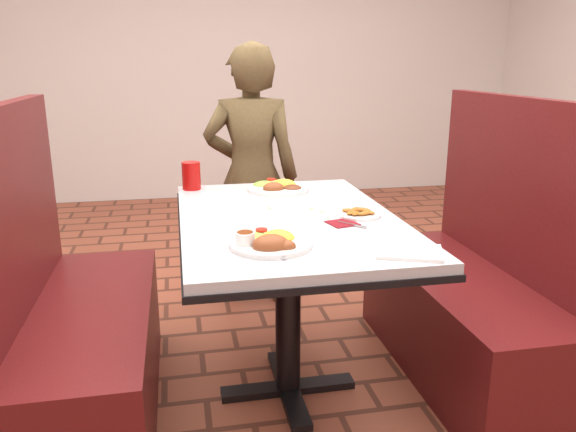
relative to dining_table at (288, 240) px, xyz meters
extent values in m
plane|color=#9C4B33|center=(0.00, 0.00, -0.65)|extent=(7.00, 7.00, 0.00)
cube|color=silver|center=(0.00, 3.50, 0.75)|extent=(6.00, 0.04, 2.80)
cube|color=silver|center=(0.00, 0.00, 0.08)|extent=(0.80, 1.20, 0.03)
cube|color=black|center=(0.00, 0.00, 0.05)|extent=(0.81, 1.21, 0.02)
cylinder|color=black|center=(0.00, 0.00, -0.30)|extent=(0.10, 0.10, 0.69)
cube|color=black|center=(0.00, 0.00, -0.64)|extent=(0.55, 0.08, 0.03)
cube|color=black|center=(0.00, 0.00, -0.64)|extent=(0.08, 0.55, 0.03)
cube|color=#5B1415|center=(-0.75, 0.00, -0.43)|extent=(0.45, 1.20, 0.45)
cube|color=#5B1415|center=(-0.97, 0.00, 0.05)|extent=(0.06, 1.20, 0.95)
cube|color=#5B1415|center=(0.75, 0.00, -0.43)|extent=(0.45, 1.20, 0.45)
cube|color=#5B1415|center=(0.97, 0.00, 0.05)|extent=(0.06, 1.20, 0.95)
imported|color=brown|center=(-0.01, 0.97, 0.05)|extent=(0.57, 0.43, 1.41)
cylinder|color=white|center=(-0.12, -0.34, 0.10)|extent=(0.26, 0.26, 0.02)
ellipsoid|color=yellow|center=(-0.09, -0.30, 0.14)|extent=(0.11, 0.11, 0.05)
ellipsoid|color=#8CB548|center=(-0.17, -0.29, 0.13)|extent=(0.11, 0.09, 0.03)
cylinder|color=red|center=(-0.14, -0.27, 0.13)|extent=(0.04, 0.04, 0.01)
ellipsoid|color=#974C26|center=(-0.13, -0.39, 0.14)|extent=(0.11, 0.09, 0.07)
ellipsoid|color=#974C26|center=(-0.09, -0.40, 0.13)|extent=(0.06, 0.05, 0.04)
cylinder|color=white|center=(-0.20, -0.35, 0.13)|extent=(0.06, 0.06, 0.04)
cylinder|color=maroon|center=(-0.20, -0.35, 0.15)|extent=(0.05, 0.05, 0.00)
cylinder|color=white|center=(0.04, 0.43, 0.10)|extent=(0.28, 0.28, 0.02)
ellipsoid|color=yellow|center=(0.07, 0.46, 0.14)|extent=(0.11, 0.11, 0.05)
ellipsoid|color=#8CB548|center=(-0.01, 0.48, 0.13)|extent=(0.11, 0.09, 0.04)
cylinder|color=red|center=(0.02, 0.50, 0.13)|extent=(0.04, 0.04, 0.01)
ellipsoid|color=brown|center=(0.10, 0.39, 0.13)|extent=(0.08, 0.08, 0.03)
ellipsoid|color=#974C26|center=(0.01, 0.38, 0.14)|extent=(0.09, 0.07, 0.05)
cylinder|color=white|center=(0.26, -0.05, 0.10)|extent=(0.16, 0.16, 0.01)
cube|color=maroon|center=(0.17, -0.14, 0.10)|extent=(0.12, 0.12, 0.00)
cube|color=silver|center=(0.20, -0.17, 0.10)|extent=(0.08, 0.10, 0.00)
cylinder|color=#B90E0C|center=(-0.34, 0.53, 0.16)|extent=(0.08, 0.08, 0.12)
cube|color=white|center=(0.28, -0.49, 0.10)|extent=(0.24, 0.21, 0.01)
cube|color=silver|center=(-0.09, -0.40, 0.10)|extent=(0.05, 0.15, 0.00)
cube|color=silver|center=(-0.11, -0.38, 0.11)|extent=(0.07, 0.15, 0.00)
camera|label=1|loc=(-0.40, -1.99, 0.67)|focal=35.00mm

